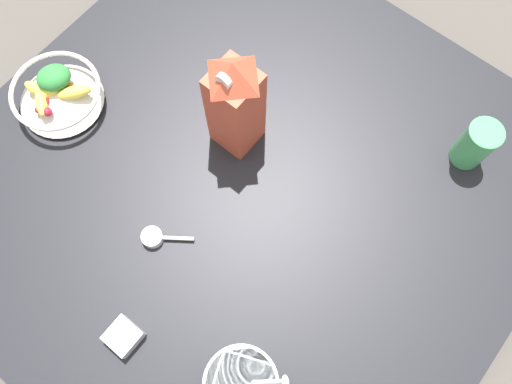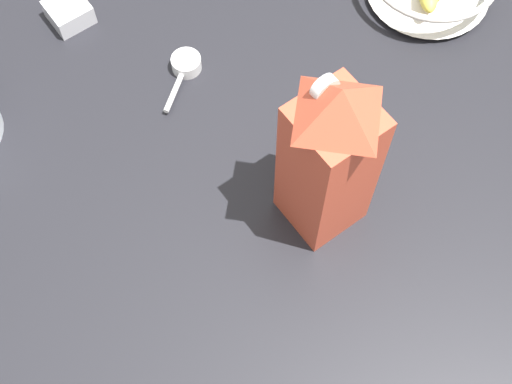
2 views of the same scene
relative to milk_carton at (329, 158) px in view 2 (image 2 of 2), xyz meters
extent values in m
plane|color=#4C4742|center=(0.09, -0.08, -0.19)|extent=(6.00, 6.00, 0.00)
cube|color=black|center=(0.09, -0.08, -0.16)|extent=(1.18, 1.18, 0.05)
cube|color=#CC4C33|center=(0.00, 0.00, -0.02)|extent=(0.09, 0.09, 0.23)
pyramid|color=#CC4C33|center=(0.00, 0.00, 0.12)|extent=(0.09, 0.09, 0.05)
cylinder|color=white|center=(0.00, -0.02, 0.11)|extent=(0.03, 0.01, 0.03)
cube|color=silver|center=(0.11, -0.47, -0.12)|extent=(0.06, 0.06, 0.03)
cube|color=brown|center=(0.11, -0.47, -0.13)|extent=(0.05, 0.05, 0.02)
cylinder|color=white|center=(0.02, -0.29, -0.13)|extent=(0.04, 0.04, 0.02)
cylinder|color=white|center=(0.06, -0.26, -0.13)|extent=(0.06, 0.04, 0.01)
camera|label=1|loc=(0.34, -0.35, 0.86)|focal=35.00mm
camera|label=2|loc=(0.30, 0.26, 0.72)|focal=50.00mm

